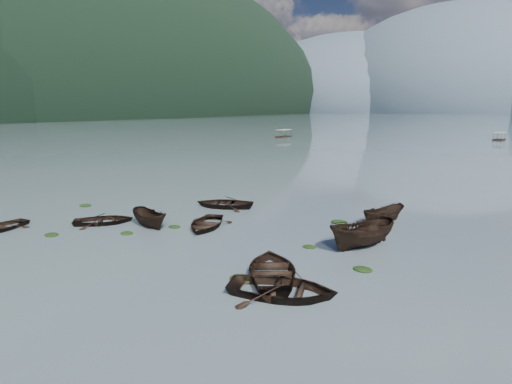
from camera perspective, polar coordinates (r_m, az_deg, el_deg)
The scene contains 22 objects.
ground_plane at distance 21.45m, azimuth -16.57°, elevation -11.00°, with size 2400.00×2400.00×0.00m, color slate.
left_ridge_far at distance 560.46m, azimuth -32.41°, elevation 9.21°, with size 560.00×1400.00×380.00m, color black.
haze_mtn_a at distance 953.81m, azimuth 13.54°, elevation 11.04°, with size 520.00×520.00×280.00m, color #475666.
haze_mtn_b at distance 916.45m, azimuth 25.78°, elevation 10.19°, with size 520.00×520.00×340.00m, color #475666.
rowboat_1 at distance 30.98m, azimuth -20.88°, elevation -4.20°, with size 2.95×4.14×0.86m, color black.
rowboat_2 at distance 29.17m, azimuth -14.85°, elevation -4.78°, with size 1.45×3.85×1.49m, color black.
rowboat_3 at distance 20.24m, azimuth 2.39°, elevation -11.91°, with size 3.56×4.98×1.03m, color black.
rowboat_4 at distance 18.35m, azimuth 3.76°, elevation -14.54°, with size 3.50×4.89×1.01m, color black.
rowboat_5 at distance 24.91m, azimuth 14.87°, elevation -7.65°, with size 1.88×4.99×1.93m, color black.
rowboat_6 at distance 28.24m, azimuth -7.15°, elevation -5.02°, with size 3.13×4.38×0.91m, color black.
rowboat_7 at distance 33.82m, azimuth -4.51°, elevation -2.13°, with size 3.43×4.81×1.00m, color black.
rowboat_8 at distance 30.64m, azimuth 17.68°, elevation -4.15°, with size 1.41×3.75×1.45m, color black.
weed_clump_0 at distance 29.48m, azimuth -27.19°, elevation -5.54°, with size 0.97×0.79×0.21m, color black.
weed_clump_1 at distance 27.95m, azimuth -17.98°, elevation -5.70°, with size 0.92×0.73×0.20m, color black.
weed_clump_2 at distance 19.78m, azimuth -2.06°, elevation -12.48°, with size 1.24×0.99×0.27m, color black.
weed_clump_3 at distance 24.31m, azimuth 7.62°, elevation -7.84°, with size 0.81×0.68×0.18m, color black.
weed_clump_4 at distance 21.61m, azimuth 15.00°, elevation -10.73°, with size 0.99×0.79×0.21m, color black.
weed_clump_5 at distance 36.96m, azimuth -23.19°, elevation -1.86°, with size 1.08×0.87×0.23m, color black.
weed_clump_6 at distance 28.59m, azimuth -11.58°, elevation -4.96°, with size 0.89×0.75×0.19m, color black.
weed_clump_7 at distance 29.61m, azimuth 11.82°, elevation -4.38°, with size 1.23×0.98×0.27m, color black.
pontoon_left at distance 116.63m, azimuth 3.97°, elevation 7.82°, with size 2.27×5.44×2.08m, color black, non-canonical shape.
pontoon_centre at distance 122.74m, azimuth 31.38°, elevation 6.33°, with size 2.13×5.12×1.96m, color black, non-canonical shape.
Camera 1 is at (14.66, -13.37, 8.15)m, focal length 28.00 mm.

